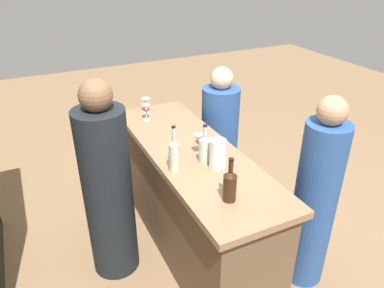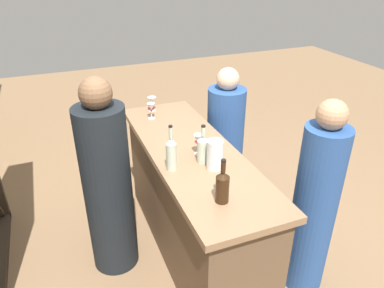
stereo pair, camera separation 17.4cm
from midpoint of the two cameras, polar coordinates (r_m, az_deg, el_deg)
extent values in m
plane|color=#846647|center=(3.38, -1.53, -15.89)|extent=(12.00, 12.00, 0.00)
cube|color=brown|center=(3.08, -1.64, -9.51)|extent=(1.89, 0.56, 0.95)
cube|color=#8C6B4C|center=(2.80, -1.78, -1.39)|extent=(1.97, 0.64, 0.05)
cylinder|color=#331E0F|center=(2.21, 3.63, -6.88)|extent=(0.08, 0.08, 0.17)
cone|color=#331E0F|center=(2.15, 3.71, -4.63)|extent=(0.08, 0.08, 0.03)
cylinder|color=#331E0F|center=(2.12, 3.75, -3.42)|extent=(0.03, 0.03, 0.07)
cylinder|color=black|center=(2.10, 3.79, -2.44)|extent=(0.03, 0.03, 0.01)
cylinder|color=#B7C6B2|center=(2.50, -4.78, -2.11)|extent=(0.07, 0.07, 0.20)
cone|color=#B7C6B2|center=(2.44, -4.89, 0.32)|extent=(0.07, 0.07, 0.04)
cylinder|color=#B7C6B2|center=(2.41, -4.94, 1.61)|extent=(0.03, 0.03, 0.08)
cylinder|color=black|center=(2.39, -4.99, 2.64)|extent=(0.03, 0.03, 0.01)
cylinder|color=#B7C6B2|center=(2.60, 0.07, -1.10)|extent=(0.08, 0.08, 0.17)
cone|color=#B7C6B2|center=(2.55, 0.07, 0.91)|extent=(0.08, 0.08, 0.03)
cylinder|color=#B7C6B2|center=(2.53, 0.08, 1.97)|extent=(0.03, 0.03, 0.07)
cylinder|color=black|center=(2.51, 0.08, 2.83)|extent=(0.03, 0.03, 0.01)
cylinder|color=white|center=(2.73, -0.72, -1.54)|extent=(0.06, 0.06, 0.00)
cylinder|color=white|center=(2.71, -0.72, -0.85)|extent=(0.01, 0.01, 0.07)
cone|color=white|center=(2.68, -0.73, 0.63)|extent=(0.07, 0.07, 0.09)
cone|color=maroon|center=(2.69, -0.73, 0.08)|extent=(0.06, 0.06, 0.03)
cylinder|color=white|center=(3.49, -8.53, 4.98)|extent=(0.06, 0.06, 0.00)
cylinder|color=white|center=(3.48, -8.57, 5.47)|extent=(0.01, 0.01, 0.06)
cone|color=white|center=(3.46, -8.64, 6.48)|extent=(0.08, 0.08, 0.07)
cylinder|color=white|center=(3.33, -8.55, 3.79)|extent=(0.06, 0.06, 0.00)
cylinder|color=white|center=(3.32, -8.59, 4.30)|extent=(0.01, 0.01, 0.06)
cone|color=white|center=(3.29, -8.67, 5.42)|extent=(0.07, 0.07, 0.08)
cone|color=maroon|center=(3.30, -8.64, 5.01)|extent=(0.06, 0.06, 0.03)
cylinder|color=silver|center=(2.52, 2.05, -1.57)|extent=(0.12, 0.12, 0.21)
cylinder|color=#284C8C|center=(2.85, 16.77, -9.38)|extent=(0.39, 0.39, 1.35)
sphere|color=tan|center=(2.48, 19.16, 4.88)|extent=(0.20, 0.20, 0.20)
cylinder|color=#284C8C|center=(3.65, 2.89, -0.43)|extent=(0.41, 0.41, 1.22)
sphere|color=#D8AD8C|center=(3.37, 3.18, 10.17)|extent=(0.21, 0.21, 0.21)
cylinder|color=black|center=(2.89, -14.57, -7.79)|extent=(0.40, 0.40, 1.40)
sphere|color=brown|center=(2.52, -16.74, 7.24)|extent=(0.23, 0.23, 0.23)
camera|label=1|loc=(0.09, -91.80, -0.95)|focal=34.26mm
camera|label=2|loc=(0.09, 88.20, 0.95)|focal=34.26mm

